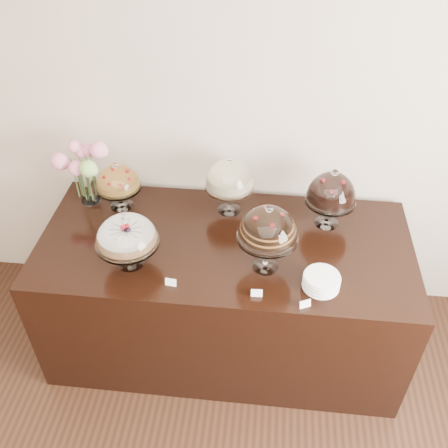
# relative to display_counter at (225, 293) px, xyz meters

# --- Properties ---
(wall_back) EXTENTS (5.00, 0.04, 3.00)m
(wall_back) POSITION_rel_display_counter_xyz_m (0.01, 0.55, 1.05)
(wall_back) COLOR #BEAD99
(wall_back) RESTS_ON ground
(display_counter) EXTENTS (2.20, 1.00, 0.90)m
(display_counter) POSITION_rel_display_counter_xyz_m (0.00, 0.00, 0.00)
(display_counter) COLOR black
(display_counter) RESTS_ON ground
(cake_stand_sugar_sponge) EXTENTS (0.35, 0.35, 0.35)m
(cake_stand_sugar_sponge) POSITION_rel_display_counter_xyz_m (-0.51, -0.23, 0.67)
(cake_stand_sugar_sponge) COLOR white
(cake_stand_sugar_sponge) RESTS_ON display_counter
(cake_stand_choco_layer) EXTENTS (0.33, 0.33, 0.43)m
(cake_stand_choco_layer) POSITION_rel_display_counter_xyz_m (0.24, -0.18, 0.74)
(cake_stand_choco_layer) COLOR white
(cake_stand_choco_layer) RESTS_ON display_counter
(cake_stand_cheesecake) EXTENTS (0.31, 0.31, 0.40)m
(cake_stand_cheesecake) POSITION_rel_display_counter_xyz_m (-0.00, 0.31, 0.70)
(cake_stand_cheesecake) COLOR white
(cake_stand_cheesecake) RESTS_ON display_counter
(cake_stand_dark_choco) EXTENTS (0.30, 0.30, 0.39)m
(cake_stand_dark_choco) POSITION_rel_display_counter_xyz_m (0.60, 0.24, 0.70)
(cake_stand_dark_choco) COLOR white
(cake_stand_dark_choco) RESTS_ON display_counter
(cake_stand_fruit_tart) EXTENTS (0.28, 0.28, 0.33)m
(cake_stand_fruit_tart) POSITION_rel_display_counter_xyz_m (-0.70, 0.28, 0.65)
(cake_stand_fruit_tart) COLOR white
(cake_stand_fruit_tart) RESTS_ON display_counter
(flower_vase) EXTENTS (0.34, 0.24, 0.43)m
(flower_vase) POSITION_rel_display_counter_xyz_m (-0.90, 0.29, 0.72)
(flower_vase) COLOR white
(flower_vase) RESTS_ON display_counter
(plate_stack) EXTENTS (0.19, 0.19, 0.08)m
(plate_stack) POSITION_rel_display_counter_xyz_m (0.54, -0.30, 0.49)
(plate_stack) COLOR white
(plate_stack) RESTS_ON display_counter
(price_card_left) EXTENTS (0.06, 0.02, 0.04)m
(price_card_left) POSITION_rel_display_counter_xyz_m (-0.25, -0.37, 0.47)
(price_card_left) COLOR white
(price_card_left) RESTS_ON display_counter
(price_card_right) EXTENTS (0.06, 0.04, 0.04)m
(price_card_right) POSITION_rel_display_counter_xyz_m (0.46, -0.45, 0.47)
(price_card_right) COLOR white
(price_card_right) RESTS_ON display_counter
(price_card_extra) EXTENTS (0.06, 0.02, 0.04)m
(price_card_extra) POSITION_rel_display_counter_xyz_m (0.21, -0.40, 0.47)
(price_card_extra) COLOR white
(price_card_extra) RESTS_ON display_counter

